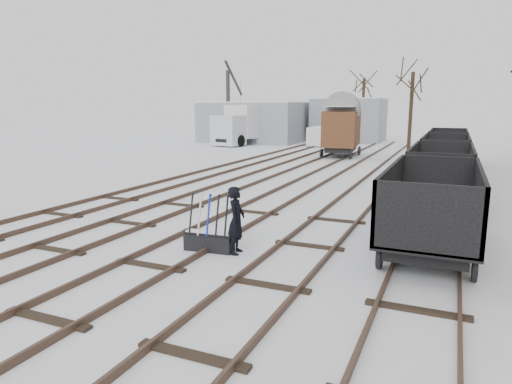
% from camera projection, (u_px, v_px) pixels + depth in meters
% --- Properties ---
extents(ground, '(120.00, 120.00, 0.00)m').
position_uv_depth(ground, '(150.00, 267.00, 10.80)').
color(ground, white).
rests_on(ground, ground).
extents(tracks, '(13.90, 52.00, 0.16)m').
position_uv_depth(tracks, '(314.00, 179.00, 23.10)').
color(tracks, black).
rests_on(tracks, ground).
extents(shed_left, '(10.00, 8.00, 4.10)m').
position_uv_depth(shed_left, '(256.00, 122.00, 47.93)').
color(shed_left, '#8B919D').
rests_on(shed_left, ground).
extents(shed_right, '(7.00, 6.00, 4.50)m').
position_uv_depth(shed_right, '(349.00, 120.00, 47.96)').
color(shed_right, '#8B919D').
rests_on(shed_right, ground).
extents(ground_frame, '(1.33, 0.52, 1.49)m').
position_uv_depth(ground_frame, '(209.00, 240.00, 11.94)').
color(ground_frame, black).
rests_on(ground_frame, ground).
extents(worker, '(0.52, 0.70, 1.75)m').
position_uv_depth(worker, '(236.00, 220.00, 11.62)').
color(worker, black).
rests_on(worker, ground).
extents(freight_wagon_a, '(2.19, 5.48, 2.24)m').
position_uv_depth(freight_wagon_a, '(431.00, 220.00, 11.71)').
color(freight_wagon_a, black).
rests_on(freight_wagon_a, ground).
extents(freight_wagon_b, '(2.19, 5.48, 2.24)m').
position_uv_depth(freight_wagon_b, '(440.00, 182.00, 17.47)').
color(freight_wagon_b, black).
rests_on(freight_wagon_b, ground).
extents(freight_wagon_c, '(2.19, 5.48, 2.24)m').
position_uv_depth(freight_wagon_c, '(445.00, 163.00, 23.23)').
color(freight_wagon_c, black).
rests_on(freight_wagon_c, ground).
extents(freight_wagon_d, '(2.19, 5.48, 2.24)m').
position_uv_depth(freight_wagon_d, '(447.00, 152.00, 29.00)').
color(freight_wagon_d, black).
rests_on(freight_wagon_d, ground).
extents(box_van_wagon, '(3.05, 5.07, 3.68)m').
position_uv_depth(box_van_wagon, '(342.00, 127.00, 33.55)').
color(box_van_wagon, black).
rests_on(box_van_wagon, ground).
extents(lorry, '(3.75, 8.56, 3.75)m').
position_uv_depth(lorry, '(247.00, 124.00, 44.37)').
color(lorry, black).
rests_on(lorry, ground).
extents(panel_van, '(1.88, 4.05, 1.76)m').
position_uv_depth(panel_van, '(321.00, 136.00, 42.77)').
color(panel_van, silver).
rests_on(panel_van, ground).
extents(crane, '(1.74, 4.75, 8.07)m').
position_uv_depth(crane, '(229.00, 122.00, 45.75)').
color(crane, '#2B2B2F').
rests_on(crane, ground).
extents(tree_far_left, '(0.30, 0.30, 6.33)m').
position_uv_depth(tree_far_left, '(363.00, 111.00, 45.66)').
color(tree_far_left, black).
rests_on(tree_far_left, ground).
extents(tree_far_right, '(0.30, 0.30, 6.37)m').
position_uv_depth(tree_far_right, '(411.00, 112.00, 36.87)').
color(tree_far_right, black).
rests_on(tree_far_right, ground).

